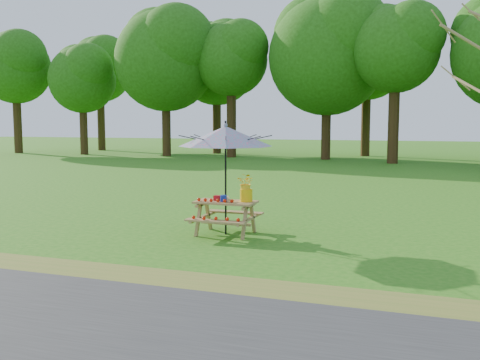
% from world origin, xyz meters
% --- Properties ---
extents(ground, '(120.00, 120.00, 0.00)m').
position_xyz_m(ground, '(0.00, 0.00, 0.00)').
color(ground, '#277215').
rests_on(ground, ground).
extents(road, '(120.00, 4.00, 0.01)m').
position_xyz_m(road, '(0.00, -5.00, 0.01)').
color(road, '#303033').
rests_on(road, ground).
extents(drygrass_strip, '(120.00, 1.20, 0.01)m').
position_xyz_m(drygrass_strip, '(0.00, -2.80, 0.00)').
color(drygrass_strip, olive).
rests_on(drygrass_strip, ground).
extents(treeline, '(60.00, 12.00, 16.00)m').
position_xyz_m(treeline, '(0.00, 22.00, 8.00)').
color(treeline, '#20520E').
rests_on(treeline, ground).
extents(picnic_table, '(1.20, 1.32, 0.67)m').
position_xyz_m(picnic_table, '(0.12, 0.50, 0.33)').
color(picnic_table, '#A9814C').
rests_on(picnic_table, ground).
extents(patio_umbrella, '(2.44, 2.44, 2.25)m').
position_xyz_m(patio_umbrella, '(0.12, 0.50, 1.95)').
color(patio_umbrella, black).
rests_on(patio_umbrella, ground).
extents(produce_bins, '(0.31, 0.42, 0.13)m').
position_xyz_m(produce_bins, '(0.04, 0.51, 0.72)').
color(produce_bins, '#A80D19').
rests_on(produce_bins, picnic_table).
extents(tomatoes_row, '(0.77, 0.13, 0.07)m').
position_xyz_m(tomatoes_row, '(-0.03, 0.32, 0.71)').
color(tomatoes_row, red).
rests_on(tomatoes_row, picnic_table).
extents(flower_bucket, '(0.38, 0.34, 0.55)m').
position_xyz_m(flower_bucket, '(0.52, 0.57, 0.97)').
color(flower_bucket, yellow).
rests_on(flower_bucket, picnic_table).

